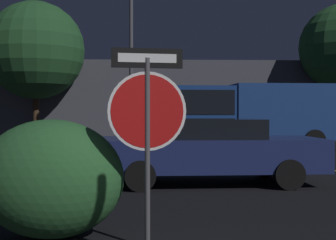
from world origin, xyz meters
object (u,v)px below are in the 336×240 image
(stop_sign, at_px, (147,111))
(street_lamp, at_px, (131,33))
(delivery_truck, at_px, (248,112))
(hedge_bush_1, at_px, (51,179))
(tree_0, at_px, (36,51))
(passing_car_2, at_px, (210,150))

(stop_sign, height_order, street_lamp, street_lamp)
(stop_sign, bearing_deg, delivery_truck, 64.68)
(hedge_bush_1, distance_m, street_lamp, 13.89)
(delivery_truck, bearing_deg, stop_sign, 160.14)
(street_lamp, bearing_deg, delivery_truck, -3.96)
(hedge_bush_1, height_order, tree_0, tree_0)
(passing_car_2, bearing_deg, tree_0, 24.47)
(street_lamp, bearing_deg, passing_car_2, -77.22)
(stop_sign, relative_size, hedge_bush_1, 1.28)
(stop_sign, bearing_deg, passing_car_2, 65.53)
(stop_sign, relative_size, passing_car_2, 0.46)
(passing_car_2, distance_m, tree_0, 16.86)
(hedge_bush_1, relative_size, tree_0, 0.24)
(delivery_truck, height_order, street_lamp, street_lamp)
(street_lamp, bearing_deg, hedge_bush_1, -91.59)
(hedge_bush_1, distance_m, passing_car_2, 4.85)
(delivery_truck, bearing_deg, tree_0, 55.61)
(stop_sign, bearing_deg, street_lamp, 84.23)
(stop_sign, bearing_deg, hedge_bush_1, 150.63)
(stop_sign, xyz_separation_m, delivery_truck, (3.90, 13.40, -0.02))
(tree_0, bearing_deg, street_lamp, -46.97)
(delivery_truck, bearing_deg, street_lamp, 82.42)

